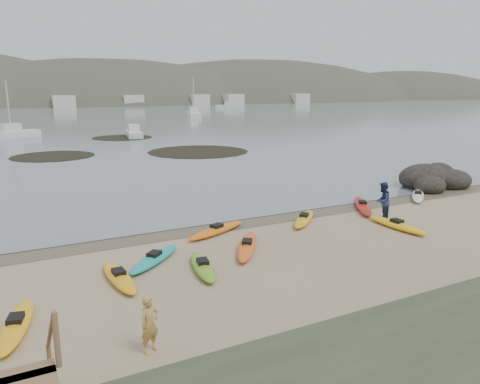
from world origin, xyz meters
TOP-DOWN VIEW (x-y plane):
  - ground at (0.00, 0.00)m, footprint 600.00×600.00m
  - wet_sand at (0.00, -0.30)m, footprint 60.00×60.00m
  - water at (0.00, 300.00)m, footprint 1200.00×1200.00m
  - kayaks at (-0.00, -3.38)m, footprint 25.15×9.56m
  - person_west at (-7.74, -9.76)m, footprint 0.66×0.56m
  - person_east at (6.62, -3.22)m, footprint 1.19×1.10m
  - rock_cluster at (15.72, 1.24)m, footprint 5.46×4.04m
  - kelp_mats at (3.44, 30.69)m, footprint 23.31×26.98m
  - moored_boats at (7.25, 84.21)m, footprint 103.13×80.00m
  - far_hills at (39.38, 193.97)m, footprint 550.00×135.00m
  - far_town at (6.00, 145.00)m, footprint 199.00×5.00m

SIDE VIEW (x-z plane):
  - far_hills at x=39.38m, z-range -55.93..24.07m
  - ground at x=0.00m, z-range 0.00..0.00m
  - wet_sand at x=0.00m, z-range 0.00..0.00m
  - water at x=0.00m, z-range 0.01..0.01m
  - kelp_mats at x=3.44m, z-range 0.01..0.05m
  - kayaks at x=0.00m, z-range 0.00..0.34m
  - rock_cluster at x=15.72m, z-range -0.71..1.23m
  - moored_boats at x=7.25m, z-range -0.07..1.25m
  - person_west at x=-7.74m, z-range 0.00..1.55m
  - person_east at x=6.62m, z-range 0.00..1.96m
  - far_town at x=6.00m, z-range 0.00..4.00m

